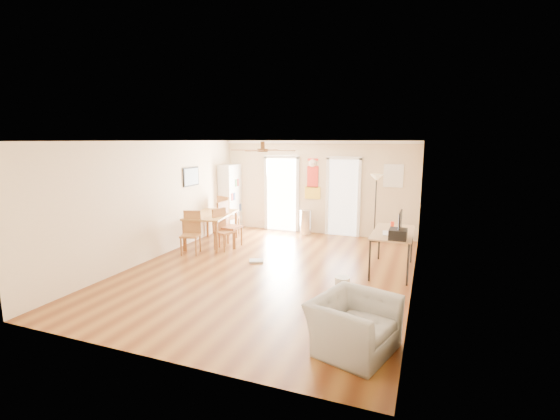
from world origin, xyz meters
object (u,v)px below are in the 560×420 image
at_px(dining_chair_right_b, 224,230).
at_px(armchair, 354,325).
at_px(trash_can, 306,222).
at_px(dining_chair_near, 190,233).
at_px(printer, 398,234).
at_px(dining_chair_right_a, 230,225).
at_px(computer_desk, 392,252).
at_px(bookshelf, 231,197).
at_px(wastebasket_a, 342,285).
at_px(dining_chair_far, 229,215).
at_px(dining_table, 212,229).
at_px(torchiere_lamp, 375,208).

relative_size(dining_chair_right_b, armchair, 0.95).
distance_m(trash_can, armchair, 6.11).
relative_size(dining_chair_near, printer, 2.68).
xyz_separation_m(dining_chair_right_a, computer_desk, (3.92, -0.49, -0.15)).
height_order(bookshelf, wastebasket_a, bookshelf).
bearing_deg(printer, dining_chair_far, 155.28).
bearing_deg(dining_table, torchiere_lamp, 25.05).
bearing_deg(bookshelf, wastebasket_a, -59.41).
relative_size(dining_chair_near, computer_desk, 0.64).
height_order(computer_desk, printer, printer).
distance_m(dining_chair_right_a, computer_desk, 3.95).
relative_size(dining_table, trash_can, 2.26).
xyz_separation_m(dining_table, trash_can, (1.92, 1.84, -0.05)).
distance_m(wastebasket_a, armchair, 1.83).
bearing_deg(armchair, dining_chair_far, 59.31).
distance_m(dining_chair_right_a, dining_chair_right_b, 0.30).
bearing_deg(dining_chair_right_b, trash_can, -13.08).
relative_size(dining_chair_far, trash_can, 1.56).
xyz_separation_m(printer, armchair, (-0.30, -2.69, -0.58)).
bearing_deg(bookshelf, trash_can, -15.28).
xyz_separation_m(bookshelf, torchiere_lamp, (4.21, 0.01, -0.08)).
relative_size(dining_table, wastebasket_a, 5.23).
bearing_deg(computer_desk, bookshelf, 154.77).
distance_m(dining_chair_right_b, torchiere_lamp, 3.91).
xyz_separation_m(dining_chair_near, computer_desk, (4.48, 0.41, -0.08)).
distance_m(torchiere_lamp, printer, 2.98).
bearing_deg(torchiere_lamp, armchair, -85.05).
relative_size(dining_chair_far, printer, 2.95).
distance_m(dining_chair_far, computer_desk, 4.86).
bearing_deg(dining_chair_far, bookshelf, -48.55).
xyz_separation_m(trash_can, printer, (2.68, -2.94, 0.57)).
xyz_separation_m(dining_chair_far, printer, (4.71, -2.21, 0.37)).
distance_m(dining_chair_far, printer, 5.22).
relative_size(dining_chair_near, trash_can, 1.41).
xyz_separation_m(dining_chair_right_b, printer, (4.05, -0.77, 0.42)).
xyz_separation_m(dining_chair_right_b, dining_chair_far, (-0.66, 1.44, 0.05)).
bearing_deg(bookshelf, dining_chair_far, -83.95).
relative_size(dining_chair_near, armchair, 0.95).
bearing_deg(dining_chair_right_b, dining_chair_far, 43.79).
bearing_deg(dining_chair_right_a, dining_chair_right_b, -176.39).
xyz_separation_m(dining_chair_far, armchair, (4.41, -4.91, -0.21)).
height_order(computer_desk, armchair, computer_desk).
height_order(dining_chair_near, wastebasket_a, dining_chair_near).
height_order(dining_table, dining_chair_right_a, dining_chair_right_a).
bearing_deg(dining_chair_right_a, dining_table, 90.50).
xyz_separation_m(bookshelf, printer, (4.99, -2.87, -0.04)).
height_order(bookshelf, dining_chair_right_b, bookshelf).
relative_size(trash_can, torchiere_lamp, 0.40).
distance_m(dining_chair_right_a, torchiere_lamp, 3.75).
height_order(dining_chair_right_a, trash_can, dining_chair_right_a).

